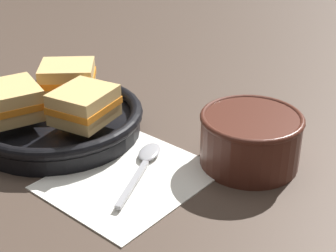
% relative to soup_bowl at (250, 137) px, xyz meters
% --- Properties ---
extents(ground_plane, '(4.00, 4.00, 0.00)m').
position_rel_soup_bowl_xyz_m(ground_plane, '(-0.09, 0.08, -0.04)').
color(ground_plane, '#47382D').
extents(napkin, '(0.21, 0.18, 0.00)m').
position_rel_soup_bowl_xyz_m(napkin, '(-0.14, 0.09, -0.04)').
color(napkin, white).
rests_on(napkin, ground_plane).
extents(soup_bowl, '(0.14, 0.14, 0.07)m').
position_rel_soup_bowl_xyz_m(soup_bowl, '(0.00, 0.00, 0.00)').
color(soup_bowl, '#4C2319').
rests_on(soup_bowl, ground_plane).
extents(spoon, '(0.15, 0.08, 0.01)m').
position_rel_soup_bowl_xyz_m(spoon, '(-0.10, 0.10, -0.03)').
color(spoon, '#9E9EA3').
rests_on(spoon, napkin).
extents(skillet, '(0.26, 0.26, 0.04)m').
position_rel_soup_bowl_xyz_m(skillet, '(-0.12, 0.26, -0.02)').
color(skillet, black).
rests_on(skillet, ground_plane).
extents(sandwich_near_left, '(0.11, 0.11, 0.05)m').
position_rel_soup_bowl_xyz_m(sandwich_near_left, '(-0.07, 0.30, 0.02)').
color(sandwich_near_left, '#DBB26B').
rests_on(sandwich_near_left, skillet).
extents(sandwich_near_right, '(0.10, 0.10, 0.05)m').
position_rel_soup_bowl_xyz_m(sandwich_near_right, '(-0.17, 0.29, 0.02)').
color(sandwich_near_right, '#DBB26B').
rests_on(sandwich_near_right, skillet).
extents(sandwich_far_left, '(0.10, 0.09, 0.05)m').
position_rel_soup_bowl_xyz_m(sandwich_far_left, '(-0.11, 0.20, 0.02)').
color(sandwich_far_left, '#DBB26B').
rests_on(sandwich_far_left, skillet).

